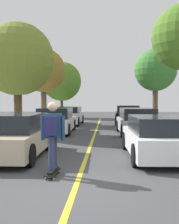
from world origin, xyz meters
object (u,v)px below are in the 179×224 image
Objects in this scene: parked_car_right_near at (137,121)px; street_tree_right_near at (155,70)px; parked_car_left_nearest at (16,136)px; street_tree_left_far at (62,81)px; parked_car_left_near at (55,121)px; street_tree_left_nearest at (18,59)px; street_tree_left_near at (44,71)px; parked_car_right_nearest at (158,137)px; parked_car_right_far at (128,115)px; parked_car_left_far at (68,116)px; skateboarder at (52,132)px; skateboard at (53,172)px.

street_tree_right_near reaches higher than parked_car_right_near.
street_tree_left_far is at bearing 95.08° from parked_car_left_nearest.
street_tree_left_far is at bearing 97.65° from parked_car_left_near.
street_tree_left_nearest is 1.04× the size of street_tree_left_near.
parked_car_right_far is at bearing 90.01° from parked_car_right_nearest.
parked_car_right_nearest is 6.15m from parked_car_right_near.
street_tree_left_near reaches higher than parked_car_left_far.
parked_car_left_far is 14.66m from skateboarder.
street_tree_left_near is 3.34× the size of skateboarder.
parked_car_left_near reaches higher than skateboard.
skateboard is at bearing -81.37° from street_tree_left_far.
street_tree_left_near is at bearing -170.32° from parked_car_right_far.
street_tree_right_near is 14.89m from skateboard.
street_tree_left_nearest reaches higher than parked_car_left_near.
street_tree_left_nearest is (-1.81, -1.01, 3.29)m from parked_car_left_near.
skateboarder is (3.43, -8.14, -2.93)m from street_tree_left_nearest.
street_tree_left_nearest is 1.09× the size of street_tree_right_near.
parked_car_right_near is 9.00m from skateboard.
street_tree_left_nearest is (-6.31, -7.19, 3.27)m from parked_car_right_far.
parked_car_right_far is 15.61m from skateboarder.
street_tree_right_near is at bearing 80.84° from parked_car_right_nearest.
parked_car_left_far is 7.17m from street_tree_right_near.
parked_car_right_near is at bearing -42.17° from street_tree_left_near.
street_tree_right_near is at bearing 71.00° from skateboarder.
skateboard is 0.96m from skateboarder.
skateboarder is (-4.69, -13.63, -2.89)m from street_tree_right_near.
parked_car_left_nearest is at bearing -108.95° from parked_car_right_far.
street_tree_left_near is at bearing 137.83° from parked_car_right_near.
parked_car_right_nearest is at bearing -89.99° from parked_car_right_near.
parked_car_right_near is (-0.00, 6.15, 0.04)m from parked_car_right_nearest.
parked_car_right_far is at bearing -49.24° from street_tree_left_far.
street_tree_left_near is 8.15m from street_tree_right_near.
parked_car_right_near is (4.50, -0.61, 0.01)m from parked_car_left_near.
skateboard is at bearing -140.70° from parked_car_right_nearest.
parked_car_left_far is at bearing 171.63° from street_tree_right_near.
parked_car_right_far reaches higher than parked_car_left_nearest.
parked_car_right_near reaches higher than parked_car_right_nearest.
street_tree_left_near is (-1.82, -0.30, 3.35)m from parked_car_left_far.
street_tree_right_near is (6.31, 4.48, 3.26)m from parked_car_left_near.
street_tree_left_far reaches higher than parked_car_right_far.
parked_car_left_nearest is 0.91× the size of parked_car_right_far.
skateboarder is at bearing -140.30° from parked_car_right_nearest.
parked_car_right_far is at bearing 9.68° from street_tree_left_near.
street_tree_left_nearest is at bearing -131.26° from parked_car_right_far.
parked_car_left_nearest is at bearing -178.09° from parked_car_right_nearest.
skateboard is at bearing -108.69° from parked_car_right_near.
parked_car_left_near is at bearing 100.07° from skateboard.
street_tree_left_nearest reaches higher than parked_car_left_far.
street_tree_left_far reaches higher than street_tree_left_near.
parked_car_left_far is at bearing 126.76° from parked_car_right_near.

